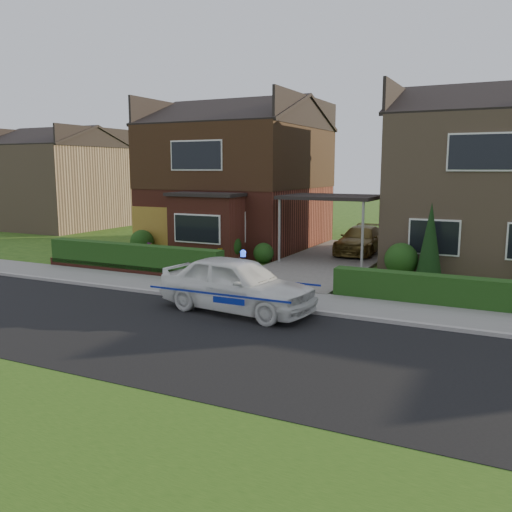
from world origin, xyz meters
The scene contains 23 objects.
ground centered at (0.00, 0.00, 0.00)m, with size 120.00×120.00×0.00m, color #274B14.
road centered at (0.00, 0.00, 0.00)m, with size 60.00×6.00×0.02m, color black.
kerb centered at (0.00, 3.05, 0.06)m, with size 60.00×0.16×0.12m, color #9E9993.
sidewalk centered at (0.00, 4.10, 0.05)m, with size 60.00×2.00×0.10m, color slate.
driveway centered at (0.00, 11.00, 0.06)m, with size 3.80×12.00×0.12m, color #666059.
house_left centered at (-5.78, 13.90, 3.81)m, with size 7.50×9.53×7.25m.
house_right centered at (5.80, 13.99, 3.66)m, with size 7.50×8.06×7.25m.
carport_link centered at (0.00, 10.95, 2.66)m, with size 3.80×3.00×2.77m.
garage_door centered at (-8.25, 9.96, 1.05)m, with size 2.20×0.10×2.10m, color olive.
dwarf_wall centered at (-5.80, 5.30, 0.18)m, with size 7.70×0.25×0.36m, color brown.
hedge_left centered at (-5.80, 5.45, 0.00)m, with size 7.50×0.55×0.90m, color #153A12.
hedge_right centered at (5.80, 5.35, 0.00)m, with size 7.50×0.55×0.80m, color #153A12.
shrub_left_far centered at (-8.50, 9.50, 0.54)m, with size 1.08×1.08×1.08m, color #153A12.
shrub_left_mid centered at (-4.00, 9.30, 0.66)m, with size 1.32×1.32×1.32m, color #153A12.
shrub_left_near centered at (-2.40, 9.60, 0.42)m, with size 0.84×0.84×0.84m, color #153A12.
shrub_right_near centered at (3.20, 9.40, 0.60)m, with size 1.20×1.20×1.20m, color #153A12.
conifer_a centered at (4.20, 9.20, 1.30)m, with size 0.90×0.90×2.60m, color black.
neighbour_left centered at (-20.00, 16.00, 2.60)m, with size 6.50×7.00×5.20m, color #8F7257.
police_car centered at (0.20, 2.40, 0.75)m, with size 4.06×4.59×1.67m.
driveway_car centered at (0.69, 13.21, 0.71)m, with size 1.65×4.05×1.18m, color brown.
potted_plant_a centered at (-8.80, 6.01, 0.43)m, with size 0.45×0.30×0.86m, color gray.
potted_plant_b centered at (-3.39, 7.54, 0.42)m, with size 0.46×0.37×0.84m, color gray.
potted_plant_c centered at (-7.13, 8.32, 0.36)m, with size 0.40×0.40×0.71m, color gray.
Camera 1 is at (6.95, -10.22, 3.86)m, focal length 38.00 mm.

